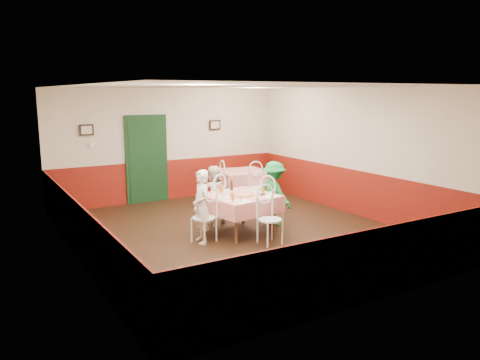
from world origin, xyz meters
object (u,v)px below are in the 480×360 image
diner_far (213,195)px  diner_right (274,194)px  chair_far (214,203)px  glass_c (221,189)px  chair_second_b (258,188)px  chair_second_a (216,186)px  glass_a (232,196)px  chair_near (270,220)px  second_table (242,186)px  chair_left (204,218)px  diner_left (201,207)px  wallet (263,195)px  main_table (240,214)px  glass_b (263,191)px  chair_right (272,204)px  beer_bottle (232,186)px  pizza (242,195)px

diner_far → diner_right: 1.27m
diner_far → chair_far: bearing=90.6°
chair_far → glass_c: size_ratio=5.95×
glass_c → chair_second_b: bearing=37.1°
chair_second_a → chair_second_b: 1.06m
chair_far → glass_a: size_ratio=6.75×
chair_near → diner_far: bearing=97.4°
second_table → diner_right: 2.37m
chair_left → diner_left: diner_left is taller
wallet → chair_near: bearing=-119.5°
glass_a → wallet: bearing=2.7°
main_table → second_table: size_ratio=1.09×
second_table → chair_second_a: chair_second_a is taller
glass_a → glass_b: (0.76, 0.14, -0.00)m
main_table → diner_far: (-0.14, 0.89, 0.23)m
chair_right → chair_second_b: (0.65, 1.53, 0.00)m
chair_far → glass_b: size_ratio=7.09×
chair_right → chair_second_a: 2.29m
chair_second_b → diner_far: size_ratio=0.74×
chair_left → chair_second_a: size_ratio=1.00×
chair_near → diner_far: 1.76m
glass_a → glass_c: (0.13, 0.67, 0.01)m
main_table → chair_second_a: bearing=72.9°
beer_bottle → chair_right: bearing=-20.4°
main_table → chair_near: chair_near is taller
chair_right → beer_bottle: bearing=46.1°
wallet → diner_left: bearing=165.7°
wallet → diner_far: bearing=104.2°
main_table → chair_left: 0.85m
chair_second_b → chair_left: bearing=-132.5°
chair_second_a → glass_a: chair_second_a is taller
chair_second_b → diner_right: size_ratio=0.68×
main_table → diner_left: 0.95m
chair_near → glass_c: glass_c is taller
main_table → chair_right: bearing=8.6°
chair_left → chair_near: bearing=33.2°
chair_near → pizza: (-0.12, 0.77, 0.32)m
diner_left → diner_far: size_ratio=1.10×
chair_second_b → diner_far: diner_far is taller
chair_second_b → beer_bottle: beer_bottle is taller
beer_bottle → main_table: bearing=-97.1°
wallet → diner_far: 1.26m
second_table → beer_bottle: size_ratio=5.45×
chair_second_b → beer_bottle: size_ratio=4.38×
beer_bottle → diner_right: diner_right is taller
pizza → diner_far: diner_far is taller
pizza → wallet: pizza is taller
chair_second_b → glass_a: (-1.83, -1.95, 0.38)m
chair_second_a → diner_far: (-0.88, -1.52, 0.16)m
chair_far → chair_near: size_ratio=1.00×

